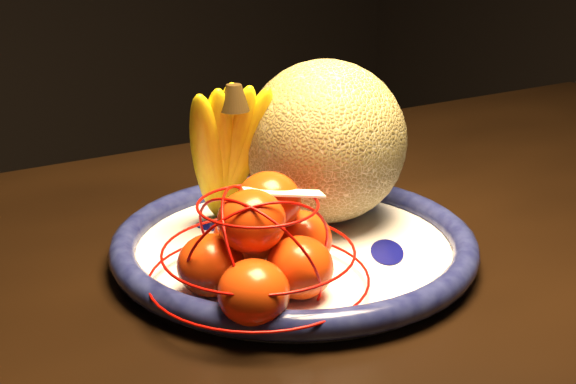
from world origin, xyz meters
TOP-DOWN VIEW (x-y plane):
  - dining_table at (-0.08, 0.06)m, footprint 1.71×1.15m
  - fruit_bowl at (-0.20, 0.11)m, footprint 0.38×0.38m
  - cantaloupe at (-0.12, 0.15)m, footprint 0.18×0.18m
  - banana_bunch at (-0.22, 0.20)m, footprint 0.11×0.11m
  - mandarin_bag at (-0.28, 0.06)m, footprint 0.27×0.27m
  - price_tag at (-0.25, 0.05)m, footprint 0.08×0.06m

SIDE VIEW (x-z plane):
  - dining_table at x=-0.08m, z-range 0.32..1.12m
  - fruit_bowl at x=-0.20m, z-range 0.80..0.83m
  - mandarin_bag at x=-0.28m, z-range 0.79..0.92m
  - price_tag at x=-0.25m, z-range 0.90..0.91m
  - cantaloupe at x=-0.12m, z-range 0.82..1.00m
  - banana_bunch at x=-0.22m, z-range 0.82..1.00m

